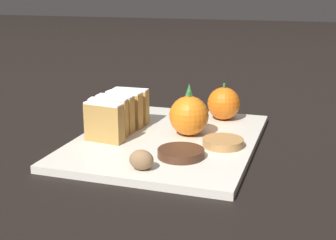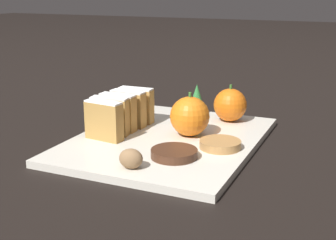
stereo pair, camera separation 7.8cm
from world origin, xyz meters
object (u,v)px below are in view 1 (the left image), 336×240
Objects in this scene: chocolate_cookie at (181,153)px; walnut at (141,160)px; orange_far at (189,116)px; orange_near at (224,103)px.

walnut is at bearing -121.00° from chocolate_cookie.
walnut is 0.49× the size of chocolate_cookie.
walnut is (-0.02, -0.17, -0.02)m from orange_far.
orange_far is 2.18× the size of walnut.
orange_near is 1.00× the size of chocolate_cookie.
orange_near is 0.12m from orange_far.
chocolate_cookie is at bearing -80.57° from orange_far.
orange_far is at bearing -108.13° from orange_near.
walnut is at bearing -96.71° from orange_far.
chocolate_cookie is (0.02, -0.11, -0.03)m from orange_far.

